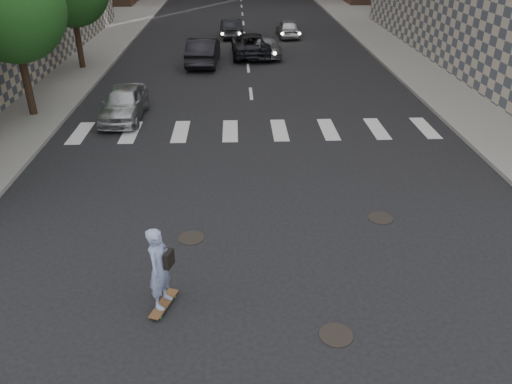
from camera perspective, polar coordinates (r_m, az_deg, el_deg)
The scene contains 14 objects.
ground at distance 12.41m, azimuth 1.51°, elevation -8.14°, with size 160.00×160.00×0.00m, color black.
sidewalk_left at distance 33.77m, azimuth -27.06°, elevation 12.80°, with size 13.00×80.00×0.15m, color gray.
sidewalk_right at distance 34.40m, azimuth 24.73°, elevation 13.52°, with size 13.00×80.00×0.15m, color gray.
tree_b at distance 23.00m, azimuth -26.11°, elevation 18.82°, with size 4.20×4.20×6.60m.
manhole_a at distance 10.65m, azimuth 9.13°, elevation -15.83°, with size 0.70×0.70×0.02m, color black.
manhole_b at distance 13.43m, azimuth -7.40°, elevation -5.21°, with size 0.70×0.70×0.02m, color black.
manhole_c at distance 14.61m, azimuth 14.04°, elevation -2.90°, with size 0.70×0.70×0.02m, color black.
skateboarder at distance 10.69m, azimuth -10.91°, elevation -8.55°, with size 0.66×1.03×2.00m.
silver_sedan at distance 22.20m, azimuth -14.85°, elevation 9.82°, with size 1.63×4.06×1.38m, color #B0B4B7.
traffic_car_a at distance 30.74m, azimuth -6.04°, elevation 15.74°, with size 1.66×4.76×1.57m, color black.
traffic_car_b at distance 32.71m, azimuth 0.78°, elevation 16.42°, with size 1.85×4.56×1.32m, color slate.
traffic_car_c at distance 32.76m, azimuth -0.60°, elevation 16.52°, with size 2.36×5.11×1.42m, color black.
traffic_car_d at distance 38.76m, azimuth 3.66°, elevation 18.20°, with size 1.52×3.77×1.29m, color #B6B9BE.
traffic_car_e at distance 38.67m, azimuth -2.87°, elevation 18.22°, with size 1.38×3.97×1.31m, color black.
Camera 1 is at (-0.73, -9.97, 7.36)m, focal length 35.00 mm.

